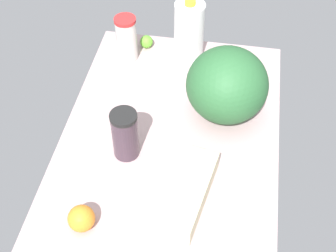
# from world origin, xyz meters

# --- Properties ---
(countertop) EXTENTS (1.20, 0.76, 0.03)m
(countertop) POSITION_xyz_m (0.00, 0.00, 0.01)
(countertop) COLOR #B69798
(countertop) RESTS_ON ground
(egg_carton) EXTENTS (0.32, 0.17, 0.08)m
(egg_carton) POSITION_xyz_m (0.21, 0.09, 0.07)
(egg_carton) COLOR beige
(egg_carton) RESTS_ON countertop
(milk_jug) EXTENTS (0.12, 0.12, 0.26)m
(milk_jug) POSITION_xyz_m (-0.50, 0.00, 0.15)
(milk_jug) COLOR white
(milk_jug) RESTS_ON countertop
(tumbler_cup) EXTENTS (0.09, 0.09, 0.19)m
(tumbler_cup) POSITION_xyz_m (-0.44, -0.24, 0.13)
(tumbler_cup) COLOR silver
(tumbler_cup) RESTS_ON countertop
(watermelon) EXTENTS (0.29, 0.29, 0.27)m
(watermelon) POSITION_xyz_m (-0.20, 0.18, 0.16)
(watermelon) COLOR #2B6234
(watermelon) RESTS_ON countertop
(shaker_bottle) EXTENTS (0.09, 0.09, 0.19)m
(shaker_bottle) POSITION_xyz_m (0.05, -0.13, 0.12)
(shaker_bottle) COLOR #3E2F3A
(shaker_bottle) RESTS_ON countertop
(orange_by_jug) EXTENTS (0.08, 0.08, 0.08)m
(orange_by_jug) POSITION_xyz_m (0.35, -0.20, 0.07)
(orange_by_jug) COLOR orange
(orange_by_jug) RESTS_ON countertop
(lime_loose) EXTENTS (0.05, 0.05, 0.05)m
(lime_loose) POSITION_xyz_m (-0.52, -0.18, 0.06)
(lime_loose) COLOR #5FB331
(lime_loose) RESTS_ON countertop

